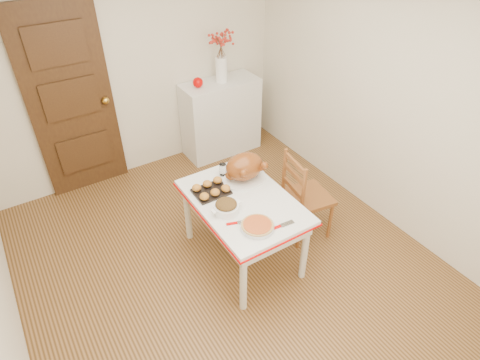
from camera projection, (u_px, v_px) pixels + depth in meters
floor at (229, 265)px, 3.83m from camera, size 3.50×4.00×0.00m
wall_back at (132, 68)px, 4.44m from camera, size 3.50×0.00×2.50m
wall_right at (387, 99)px, 3.84m from camera, size 0.00×4.00×2.50m
door_back at (72, 103)px, 4.25m from camera, size 0.85×0.06×2.06m
sideboard at (221, 118)px, 5.17m from camera, size 0.95×0.42×0.95m
kitchen_table at (243, 229)px, 3.73m from camera, size 0.79×1.15×0.69m
chair_oak at (308, 195)px, 3.94m from camera, size 0.47×0.47×0.93m
berry_vase at (221, 56)px, 4.71m from camera, size 0.32×0.32×0.62m
apple at (198, 83)px, 4.73m from camera, size 0.12×0.12×0.12m
turkey_platter at (244, 168)px, 3.68m from camera, size 0.49×0.43×0.27m
pumpkin_pie at (257, 226)px, 3.23m from camera, size 0.35×0.35×0.06m
stuffing_dish at (226, 207)px, 3.37m from camera, size 0.31×0.27×0.10m
rolls_tray at (211, 189)px, 3.58m from camera, size 0.30×0.24×0.08m
pie_server at (281, 226)px, 3.26m from camera, size 0.24×0.08×0.01m
carving_knife at (242, 222)px, 3.29m from camera, size 0.26×0.14×0.01m
drinking_glass at (223, 169)px, 3.79m from camera, size 0.08×0.08×0.11m
shaker_pair at (244, 160)px, 3.93m from camera, size 0.11×0.05×0.10m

